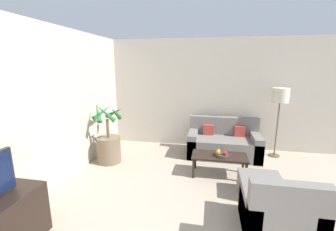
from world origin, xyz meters
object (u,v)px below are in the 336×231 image
at_px(sofa_loveseat, 223,144).
at_px(ottoman, 259,186).
at_px(apple_red, 225,153).
at_px(orange_fruit, 218,152).
at_px(coffee_table, 219,158).
at_px(fruit_bowl, 222,155).
at_px(apple_green, 218,151).
at_px(potted_palm, 109,144).
at_px(armchair, 279,214).
at_px(floor_lamp, 280,98).

relative_size(sofa_loveseat, ottoman, 2.52).
relative_size(apple_red, orange_fruit, 1.00).
height_order(coffee_table, orange_fruit, orange_fruit).
distance_m(sofa_loveseat, ottoman, 1.68).
height_order(fruit_bowl, orange_fruit, orange_fruit).
height_order(sofa_loveseat, apple_green, sofa_loveseat).
height_order(potted_palm, orange_fruit, potted_palm).
bearing_deg(armchair, sofa_loveseat, 102.80).
bearing_deg(armchair, potted_palm, 151.90).
relative_size(floor_lamp, ottoman, 2.48).
xyz_separation_m(floor_lamp, apple_red, (-1.20, -1.26, -0.87)).
distance_m(fruit_bowl, orange_fruit, 0.10).
relative_size(floor_lamp, orange_fruit, 19.48).
height_order(fruit_bowl, armchair, armchair).
relative_size(coffee_table, fruit_bowl, 4.04).
height_order(apple_red, apple_green, apple_red).
bearing_deg(apple_green, sofa_loveseat, 81.46).
bearing_deg(apple_red, orange_fruit, 178.17).
bearing_deg(coffee_table, potted_palm, 175.73).
relative_size(sofa_loveseat, coffee_table, 1.57).
bearing_deg(apple_green, ottoman, -44.90).
bearing_deg(coffee_table, ottoman, -44.37).
relative_size(coffee_table, orange_fruit, 12.64).
bearing_deg(sofa_loveseat, fruit_bowl, -94.77).
relative_size(potted_palm, floor_lamp, 0.84).
bearing_deg(floor_lamp, armchair, -103.18).
relative_size(apple_green, orange_fruit, 0.89).
bearing_deg(armchair, coffee_table, 115.41).
xyz_separation_m(armchair, ottoman, (-0.06, 0.82, -0.09)).
xyz_separation_m(floor_lamp, apple_green, (-1.31, -1.17, -0.87)).
relative_size(apple_green, armchair, 0.09).
bearing_deg(coffee_table, fruit_bowl, -30.84).
bearing_deg(floor_lamp, apple_red, -133.53).
bearing_deg(orange_fruit, coffee_table, 62.67).
distance_m(apple_green, armchair, 1.63).
bearing_deg(apple_green, coffee_table, -56.57).
distance_m(orange_fruit, ottoman, 0.89).
bearing_deg(apple_green, orange_fruit, -96.07).
height_order(sofa_loveseat, fruit_bowl, sofa_loveseat).
xyz_separation_m(apple_green, armchair, (0.70, -1.46, -0.21)).
relative_size(sofa_loveseat, apple_green, 22.22).
xyz_separation_m(coffee_table, armchair, (0.68, -1.42, -0.07)).
bearing_deg(potted_palm, sofa_loveseat, 18.84).
distance_m(potted_palm, fruit_bowl, 2.36).
xyz_separation_m(fruit_bowl, ottoman, (0.57, -0.58, -0.24)).
height_order(potted_palm, ottoman, potted_palm).
distance_m(coffee_table, apple_red, 0.18).
bearing_deg(ottoman, coffee_table, 135.63).
height_order(potted_palm, armchair, potted_palm).
distance_m(fruit_bowl, armchair, 1.55).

